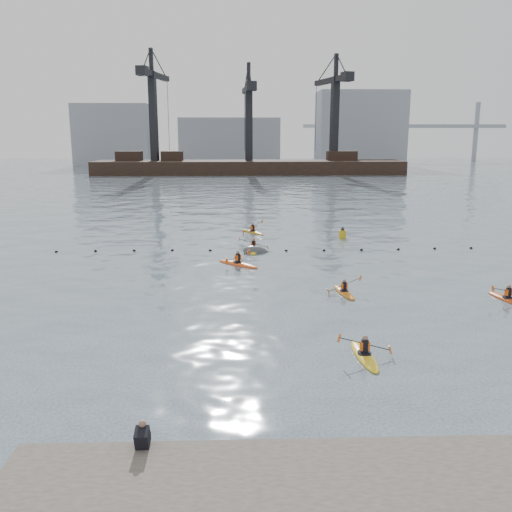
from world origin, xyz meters
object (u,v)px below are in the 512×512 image
object	(u,v)px
kayaker_4	(508,299)
nav_buoy	(342,234)
kayaker_0	(344,292)
kayaker_1	(364,355)
kayaker_3	(254,249)
mooring_buoy	(256,252)
kayaker_5	(253,232)
kayaker_2	(238,263)

from	to	relation	value
kayaker_4	nav_buoy	xyz separation A→B (m)	(-5.61, 18.83, 0.26)
kayaker_0	kayaker_1	world-z (taller)	kayaker_1
kayaker_3	kayaker_4	distance (m)	19.36
kayaker_4	mooring_buoy	size ratio (longest dim) A/B	1.57
kayaker_4	kayaker_5	world-z (taller)	kayaker_5
kayaker_1	kayaker_3	world-z (taller)	kayaker_3
mooring_buoy	kayaker_3	bearing A→B (deg)	105.32
kayaker_2	mooring_buoy	bearing A→B (deg)	23.22
nav_buoy	kayaker_3	bearing A→B (deg)	-147.59
kayaker_2	mooring_buoy	distance (m)	4.37
kayaker_1	mooring_buoy	bearing A→B (deg)	97.52
kayaker_2	nav_buoy	bearing A→B (deg)	-1.13
kayaker_0	kayaker_2	distance (m)	9.49
nav_buoy	kayaker_0	bearing A→B (deg)	-100.52
kayaker_0	kayaker_4	size ratio (longest dim) A/B	0.94
kayaker_4	mooring_buoy	bearing A→B (deg)	-56.39
kayaker_0	nav_buoy	distance (m)	17.43
kayaker_2	kayaker_0	bearing A→B (deg)	-97.68
kayaker_0	kayaker_2	xyz separation A→B (m)	(-6.12, 7.25, 0.02)
mooring_buoy	kayaker_0	bearing A→B (deg)	-67.53
kayaker_1	nav_buoy	xyz separation A→B (m)	(4.14, 26.33, 0.26)
kayaker_2	kayaker_5	xyz separation A→B (m)	(1.41, 12.80, -0.01)
kayaker_0	kayaker_4	distance (m)	8.95
kayaker_0	kayaker_5	world-z (taller)	kayaker_5
kayaker_1	nav_buoy	distance (m)	26.65
kayaker_3	kayaker_4	xyz separation A→B (m)	(13.67, -13.71, -0.01)
kayaker_0	nav_buoy	bearing A→B (deg)	70.11
kayaker_0	kayaker_2	bearing A→B (deg)	120.81
kayaker_1	kayaker_4	distance (m)	12.30
kayaker_2	kayaker_1	bearing A→B (deg)	-120.41
kayaker_3	kayaker_5	world-z (taller)	kayaker_5
kayaker_2	kayaker_4	bearing A→B (deg)	-78.81
mooring_buoy	nav_buoy	bearing A→B (deg)	36.09
mooring_buoy	kayaker_2	bearing A→B (deg)	-108.92
kayaker_2	kayaker_5	bearing A→B (deg)	35.85
kayaker_3	kayaker_5	bearing A→B (deg)	91.43
kayaker_5	mooring_buoy	size ratio (longest dim) A/B	1.53
kayaker_5	kayaker_4	bearing A→B (deg)	-91.00
kayaker_0	nav_buoy	xyz separation A→B (m)	(3.18, 17.13, 0.27)
nav_buoy	kayaker_1	bearing A→B (deg)	-98.93
nav_buoy	mooring_buoy	bearing A→B (deg)	-143.91
mooring_buoy	kayaker_1	bearing A→B (deg)	-79.67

